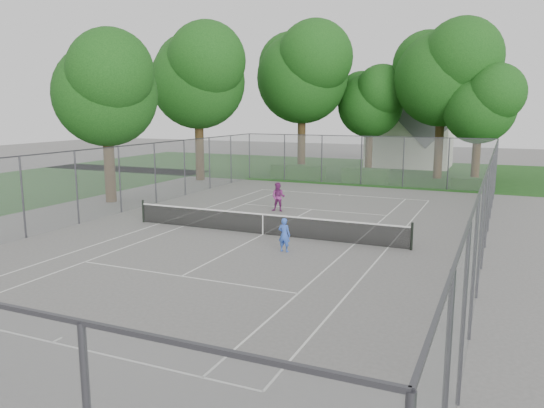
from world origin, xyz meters
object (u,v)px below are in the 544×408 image
at_px(girl_player, 284,235).
at_px(woman_player, 278,197).
at_px(house, 410,127).
at_px(tennis_net, 263,223).

height_order(girl_player, woman_player, woman_player).
bearing_deg(house, woman_player, -95.71).
bearing_deg(girl_player, woman_player, -62.32).
xyz_separation_m(tennis_net, woman_player, (-1.48, 5.20, 0.27)).
bearing_deg(girl_player, tennis_net, -45.81).
height_order(house, girl_player, house).
xyz_separation_m(house, woman_player, (-2.57, -25.69, -2.96)).
bearing_deg(girl_player, house, -85.59).
bearing_deg(house, girl_player, -88.56).
bearing_deg(woman_player, house, 79.73).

